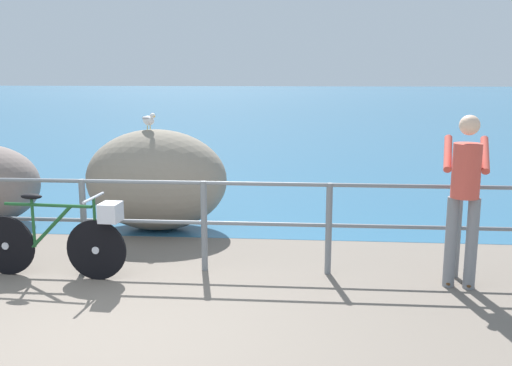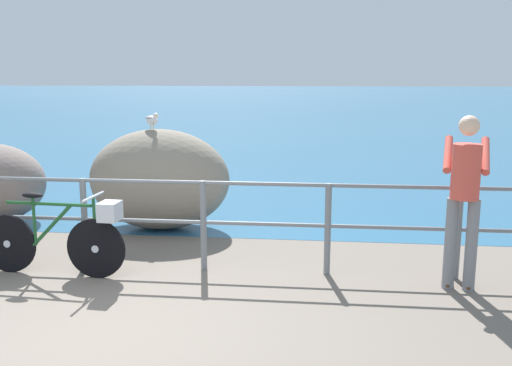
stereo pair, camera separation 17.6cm
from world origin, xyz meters
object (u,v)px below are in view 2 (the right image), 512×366
object	(u,v)px
breakwater_boulder_main	(160,179)
seagull	(152,119)
bicycle	(63,235)
person_at_railing	(464,194)

from	to	relation	value
breakwater_boulder_main	seagull	xyz separation A→B (m)	(-0.07, -0.03, 0.85)
bicycle	person_at_railing	xyz separation A→B (m)	(4.18, 0.08, 0.53)
breakwater_boulder_main	bicycle	bearing A→B (deg)	-104.20
bicycle	person_at_railing	bearing A→B (deg)	5.04
person_at_railing	breakwater_boulder_main	bearing A→B (deg)	75.30
person_at_railing	breakwater_boulder_main	world-z (taller)	person_at_railing
bicycle	seagull	distance (m)	2.30
person_at_railing	seagull	xyz separation A→B (m)	(-3.75, 1.90, 0.57)
person_at_railing	bicycle	bearing A→B (deg)	104.10
person_at_railing	breakwater_boulder_main	distance (m)	4.16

